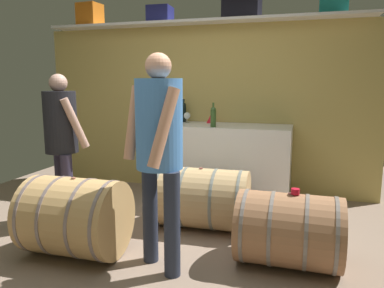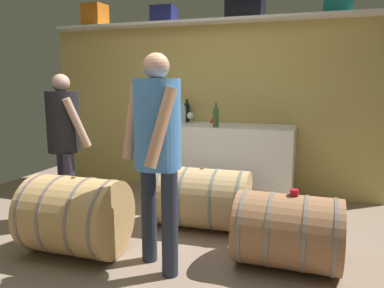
% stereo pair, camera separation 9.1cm
% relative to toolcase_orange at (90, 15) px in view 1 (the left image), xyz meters
% --- Properties ---
extents(ground_plane, '(5.68, 7.55, 0.02)m').
position_rel_toolcase_orange_xyz_m(ground_plane, '(1.56, -1.48, -2.36)').
color(ground_plane, '#85705F').
extents(back_wall_panel, '(4.48, 0.10, 2.17)m').
position_rel_toolcase_orange_xyz_m(back_wall_panel, '(1.56, 0.15, -1.27)').
color(back_wall_panel, tan).
rests_on(back_wall_panel, ground).
extents(high_shelf_board, '(4.12, 0.40, 0.03)m').
position_rel_toolcase_orange_xyz_m(high_shelf_board, '(1.56, 0.00, -0.16)').
color(high_shelf_board, white).
rests_on(high_shelf_board, back_wall_panel).
extents(toolcase_orange, '(0.31, 0.28, 0.30)m').
position_rel_toolcase_orange_xyz_m(toolcase_orange, '(0.00, 0.00, 0.00)').
color(toolcase_orange, orange).
rests_on(toolcase_orange, high_shelf_board).
extents(toolcase_navy, '(0.31, 0.31, 0.20)m').
position_rel_toolcase_orange_xyz_m(toolcase_navy, '(1.03, 0.00, -0.05)').
color(toolcase_navy, navy).
rests_on(toolcase_navy, high_shelf_board).
extents(toolcase_black, '(0.46, 0.31, 0.26)m').
position_rel_toolcase_orange_xyz_m(toolcase_black, '(2.09, 0.00, -0.02)').
color(toolcase_black, black).
rests_on(toolcase_black, high_shelf_board).
extents(toolcase_teal, '(0.32, 0.20, 0.25)m').
position_rel_toolcase_orange_xyz_m(toolcase_teal, '(3.13, 0.00, -0.02)').
color(toolcase_teal, '#1A7E78').
rests_on(toolcase_teal, high_shelf_board).
extents(work_cabinet, '(1.60, 0.65, 0.93)m').
position_rel_toolcase_orange_xyz_m(work_cabinet, '(1.95, -0.24, -1.89)').
color(work_cabinet, white).
rests_on(work_cabinet, ground).
extents(wine_bottle_green, '(0.07, 0.07, 0.28)m').
position_rel_toolcase_orange_xyz_m(wine_bottle_green, '(1.86, -0.47, -1.30)').
color(wine_bottle_green, '#355528').
rests_on(wine_bottle_green, work_cabinet).
extents(wine_bottle_dark, '(0.08, 0.08, 0.30)m').
position_rel_toolcase_orange_xyz_m(wine_bottle_dark, '(1.34, 0.00, -1.29)').
color(wine_bottle_dark, black).
rests_on(wine_bottle_dark, work_cabinet).
extents(wine_bottle_clear, '(0.07, 0.07, 0.27)m').
position_rel_toolcase_orange_xyz_m(wine_bottle_clear, '(1.33, -0.12, -1.30)').
color(wine_bottle_clear, '#ACBEBD').
rests_on(wine_bottle_clear, work_cabinet).
extents(wine_glass, '(0.09, 0.09, 0.14)m').
position_rel_toolcase_orange_xyz_m(wine_glass, '(1.44, -0.14, -1.34)').
color(wine_glass, white).
rests_on(wine_glass, work_cabinet).
extents(red_funnel, '(0.11, 0.11, 0.11)m').
position_rel_toolcase_orange_xyz_m(red_funnel, '(1.72, -0.04, -1.37)').
color(red_funnel, red).
rests_on(red_funnel, work_cabinet).
extents(wine_barrel_near, '(0.81, 0.60, 0.60)m').
position_rel_toolcase_orange_xyz_m(wine_barrel_near, '(2.79, -1.79, -2.06)').
color(wine_barrel_near, '#996846').
rests_on(wine_barrel_near, ground).
extents(wine_barrel_far, '(0.80, 0.67, 0.67)m').
position_rel_toolcase_orange_xyz_m(wine_barrel_far, '(1.06, -2.10, -2.02)').
color(wine_barrel_far, tan).
rests_on(wine_barrel_far, ground).
extents(wine_barrel_flank, '(0.96, 0.63, 0.61)m').
position_rel_toolcase_orange_xyz_m(wine_barrel_flank, '(1.92, -1.22, -2.05)').
color(wine_barrel_flank, tan).
rests_on(wine_barrel_flank, ground).
extents(tasting_cup, '(0.07, 0.07, 0.04)m').
position_rel_toolcase_orange_xyz_m(tasting_cup, '(2.83, -1.79, -1.74)').
color(tasting_cup, red).
rests_on(tasting_cup, wine_barrel_near).
extents(winemaker_pouring, '(0.48, 0.46, 1.53)m').
position_rel_toolcase_orange_xyz_m(winemaker_pouring, '(0.53, -1.49, -1.41)').
color(winemaker_pouring, '#2C283E').
rests_on(winemaker_pouring, ground).
extents(visitor_tasting, '(0.53, 0.51, 1.66)m').
position_rel_toolcase_orange_xyz_m(visitor_tasting, '(1.84, -2.12, -1.33)').
color(visitor_tasting, '#272D3F').
rests_on(visitor_tasting, ground).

